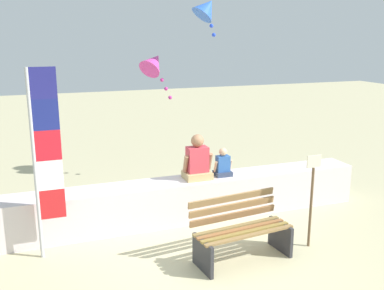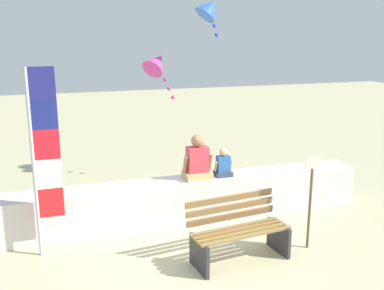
{
  "view_description": "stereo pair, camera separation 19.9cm",
  "coord_description": "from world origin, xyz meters",
  "px_view_note": "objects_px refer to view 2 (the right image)",
  "views": [
    {
      "loc": [
        -2.14,
        -5.45,
        3.09
      ],
      "look_at": [
        0.33,
        1.27,
        1.32
      ],
      "focal_mm": 41.17,
      "sensor_mm": 36.0,
      "label": 1
    },
    {
      "loc": [
        -1.95,
        -5.52,
        3.09
      ],
      "look_at": [
        0.33,
        1.27,
        1.32
      ],
      "focal_mm": 41.17,
      "sensor_mm": 36.0,
      "label": 2
    }
  ],
  "objects_px": {
    "flag_banner": "(42,152)",
    "sign_post": "(311,195)",
    "person_adult": "(197,162)",
    "kite_blue": "(210,8)",
    "person_child": "(223,165)",
    "kite_magenta": "(157,63)",
    "park_bench": "(238,232)"
  },
  "relations": [
    {
      "from": "flag_banner",
      "to": "sign_post",
      "type": "relative_size",
      "value": 1.9
    },
    {
      "from": "flag_banner",
      "to": "sign_post",
      "type": "height_order",
      "value": "flag_banner"
    },
    {
      "from": "person_adult",
      "to": "flag_banner",
      "type": "bearing_deg",
      "value": -167.3
    },
    {
      "from": "person_adult",
      "to": "kite_blue",
      "type": "xyz_separation_m",
      "value": [
        0.99,
        2.06,
        2.63
      ]
    },
    {
      "from": "person_child",
      "to": "flag_banner",
      "type": "xyz_separation_m",
      "value": [
        -2.95,
        -0.56,
        0.62
      ]
    },
    {
      "from": "kite_magenta",
      "to": "person_child",
      "type": "bearing_deg",
      "value": -77.88
    },
    {
      "from": "person_child",
      "to": "kite_magenta",
      "type": "bearing_deg",
      "value": 102.12
    },
    {
      "from": "kite_blue",
      "to": "kite_magenta",
      "type": "height_order",
      "value": "kite_blue"
    },
    {
      "from": "kite_blue",
      "to": "flag_banner",
      "type": "bearing_deg",
      "value": -142.87
    },
    {
      "from": "person_adult",
      "to": "flag_banner",
      "type": "relative_size",
      "value": 0.29
    },
    {
      "from": "kite_magenta",
      "to": "sign_post",
      "type": "xyz_separation_m",
      "value": [
        1.25,
        -4.04,
        -1.71
      ]
    },
    {
      "from": "kite_blue",
      "to": "park_bench",
      "type": "bearing_deg",
      "value": -104.26
    },
    {
      "from": "flag_banner",
      "to": "kite_magenta",
      "type": "bearing_deg",
      "value": 51.27
    },
    {
      "from": "flag_banner",
      "to": "kite_magenta",
      "type": "xyz_separation_m",
      "value": [
        2.42,
        3.01,
        1.01
      ]
    },
    {
      "from": "park_bench",
      "to": "person_adult",
      "type": "bearing_deg",
      "value": 92.46
    },
    {
      "from": "kite_magenta",
      "to": "sign_post",
      "type": "relative_size",
      "value": 0.76
    },
    {
      "from": "park_bench",
      "to": "person_child",
      "type": "relative_size",
      "value": 2.93
    },
    {
      "from": "flag_banner",
      "to": "person_child",
      "type": "bearing_deg",
      "value": 10.7
    },
    {
      "from": "park_bench",
      "to": "person_child",
      "type": "height_order",
      "value": "person_child"
    },
    {
      "from": "kite_blue",
      "to": "kite_magenta",
      "type": "xyz_separation_m",
      "value": [
        -1.04,
        0.4,
        -1.11
      ]
    },
    {
      "from": "park_bench",
      "to": "person_adult",
      "type": "distance_m",
      "value": 1.67
    },
    {
      "from": "kite_blue",
      "to": "person_adult",
      "type": "bearing_deg",
      "value": -115.58
    },
    {
      "from": "park_bench",
      "to": "kite_magenta",
      "type": "relative_size",
      "value": 1.35
    },
    {
      "from": "person_child",
      "to": "kite_magenta",
      "type": "relative_size",
      "value": 0.46
    },
    {
      "from": "park_bench",
      "to": "sign_post",
      "type": "distance_m",
      "value": 1.21
    },
    {
      "from": "person_adult",
      "to": "sign_post",
      "type": "xyz_separation_m",
      "value": [
        1.2,
        -1.59,
        -0.19
      ]
    },
    {
      "from": "park_bench",
      "to": "flag_banner",
      "type": "bearing_deg",
      "value": 158.51
    },
    {
      "from": "park_bench",
      "to": "person_child",
      "type": "bearing_deg",
      "value": 75.27
    },
    {
      "from": "person_child",
      "to": "sign_post",
      "type": "height_order",
      "value": "sign_post"
    },
    {
      "from": "flag_banner",
      "to": "kite_blue",
      "type": "xyz_separation_m",
      "value": [
        3.46,
        2.62,
        2.12
      ]
    },
    {
      "from": "sign_post",
      "to": "kite_magenta",
      "type": "bearing_deg",
      "value": 107.21
    },
    {
      "from": "flag_banner",
      "to": "kite_blue",
      "type": "distance_m",
      "value": 4.82
    }
  ]
}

